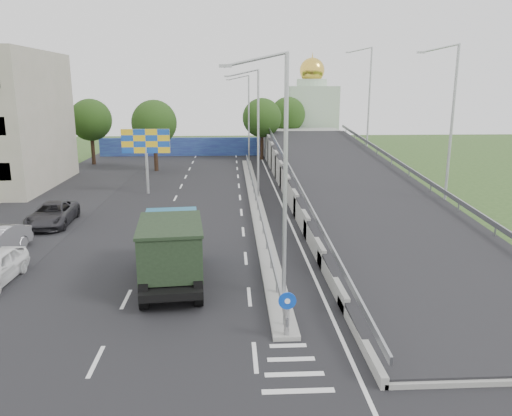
{
  "coord_description": "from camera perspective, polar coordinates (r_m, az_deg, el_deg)",
  "views": [
    {
      "loc": [
        -1.95,
        -14.14,
        8.91
      ],
      "look_at": [
        -0.53,
        13.37,
        2.2
      ],
      "focal_mm": 35.0,
      "sensor_mm": 36.0,
      "label": 1
    }
  ],
  "objects": [
    {
      "name": "lamp_post_near",
      "position": [
        20.48,
        2.86,
        4.96
      ],
      "size": [
        2.74,
        0.18,
        10.08
      ],
      "color": "#B2B5B7",
      "rests_on": "median"
    },
    {
      "name": "parking_strip",
      "position": [
        37.98,
        -24.58,
        -1.15
      ],
      "size": [
        8.0,
        90.0,
        0.05
      ],
      "primitive_type": "cube",
      "color": "black",
      "rests_on": "ground"
    },
    {
      "name": "blue_wall",
      "position": [
        66.62,
        -4.74,
        7.0
      ],
      "size": [
        30.0,
        0.5,
        2.4
      ],
      "primitive_type": "cube",
      "color": "navy",
      "rests_on": "ground"
    },
    {
      "name": "sign_bollard",
      "position": [
        18.22,
        3.56,
        -11.96
      ],
      "size": [
        0.64,
        0.23,
        1.67
      ],
      "color": "black",
      "rests_on": "median"
    },
    {
      "name": "dump_truck",
      "position": [
        23.39,
        -9.65,
        -4.42
      ],
      "size": [
        3.26,
        7.26,
        3.11
      ],
      "rotation": [
        0.0,
        0.0,
        0.1
      ],
      "color": "black",
      "rests_on": "ground"
    },
    {
      "name": "overpass_ramp",
      "position": [
        39.94,
        10.8,
        3.12
      ],
      "size": [
        10.0,
        50.0,
        3.5
      ],
      "color": "gray",
      "rests_on": "ground"
    },
    {
      "name": "tree_left_far",
      "position": [
        61.39,
        -18.37,
        9.52
      ],
      "size": [
        4.8,
        4.8,
        7.6
      ],
      "color": "black",
      "rests_on": "ground"
    },
    {
      "name": "lamp_post_far",
      "position": [
        60.25,
        -1.01,
        10.74
      ],
      "size": [
        2.74,
        0.18,
        10.08
      ],
      "color": "#B2B5B7",
      "rests_on": "median"
    },
    {
      "name": "tree_median_far",
      "position": [
        62.37,
        0.69,
        10.26
      ],
      "size": [
        4.8,
        4.8,
        7.6
      ],
      "color": "black",
      "rests_on": "ground"
    },
    {
      "name": "tree_ramp_far",
      "position": [
        69.69,
        3.66,
        10.59
      ],
      "size": [
        4.8,
        4.8,
        7.6
      ],
      "color": "black",
      "rests_on": "ground"
    },
    {
      "name": "billboard",
      "position": [
        42.98,
        -12.48,
        7.06
      ],
      "size": [
        4.0,
        0.24,
        5.5
      ],
      "color": "#B2B5B7",
      "rests_on": "ground"
    },
    {
      "name": "road_surface",
      "position": [
        35.3,
        -4.57,
        -0.98
      ],
      "size": [
        26.0,
        90.0,
        0.04
      ],
      "primitive_type": "cube",
      "color": "black",
      "rests_on": "ground"
    },
    {
      "name": "median",
      "position": [
        39.19,
        -0.03,
        0.7
      ],
      "size": [
        1.0,
        44.0,
        0.2
      ],
      "primitive_type": "cube",
      "color": "gray",
      "rests_on": "ground"
    },
    {
      "name": "median_guardrail",
      "position": [
        39.05,
        -0.03,
        1.63
      ],
      "size": [
        0.09,
        44.0,
        0.71
      ],
      "color": "gray",
      "rests_on": "median"
    },
    {
      "name": "tree_left_mid",
      "position": [
        54.86,
        -11.55,
        9.52
      ],
      "size": [
        4.8,
        4.8,
        7.6
      ],
      "color": "black",
      "rests_on": "ground"
    },
    {
      "name": "lamp_post_mid",
      "position": [
        40.31,
        -0.02,
        9.28
      ],
      "size": [
        2.74,
        0.18,
        10.08
      ],
      "color": "#B2B5B7",
      "rests_on": "median"
    },
    {
      "name": "ground",
      "position": [
        16.82,
        4.37,
        -18.33
      ],
      "size": [
        160.0,
        160.0,
        0.0
      ],
      "primitive_type": "plane",
      "color": "#2D4C1E",
      "rests_on": "ground"
    },
    {
      "name": "parked_car_c",
      "position": [
        35.48,
        -22.24,
        -0.67
      ],
      "size": [
        2.66,
        5.41,
        1.48
      ],
      "primitive_type": "imported",
      "rotation": [
        0.0,
        0.0,
        0.04
      ],
      "color": "#2B2A2F",
      "rests_on": "ground"
    },
    {
      "name": "church",
      "position": [
        75.18,
        6.3,
        10.86
      ],
      "size": [
        7.0,
        7.0,
        13.8
      ],
      "color": "#B2CCAD",
      "rests_on": "ground"
    }
  ]
}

